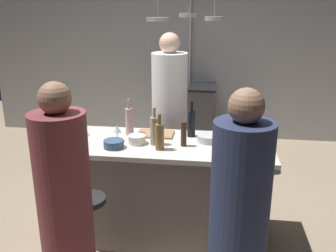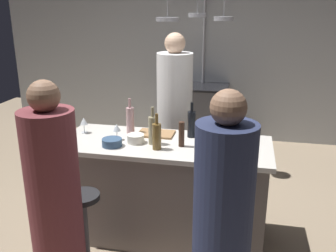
% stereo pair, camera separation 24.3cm
% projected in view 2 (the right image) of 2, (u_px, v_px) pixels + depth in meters
% --- Properties ---
extents(ground_plane, '(9.00, 9.00, 0.00)m').
position_uv_depth(ground_plane, '(165.00, 234.00, 3.43)').
color(ground_plane, gray).
extents(back_wall, '(6.40, 0.16, 2.60)m').
position_uv_depth(back_wall, '(205.00, 54.00, 5.68)').
color(back_wall, '#B2B7BC').
rests_on(back_wall, ground_plane).
extents(kitchen_island, '(1.80, 0.72, 0.90)m').
position_uv_depth(kitchen_island, '(164.00, 190.00, 3.29)').
color(kitchen_island, slate).
rests_on(kitchen_island, ground_plane).
extents(stove_range, '(0.80, 0.64, 0.89)m').
position_uv_depth(stove_range, '(200.00, 115.00, 5.57)').
color(stove_range, '#47474C').
rests_on(stove_range, ground_plane).
extents(chef, '(0.37, 0.37, 1.76)m').
position_uv_depth(chef, '(175.00, 123.00, 3.96)').
color(chef, white).
rests_on(chef, ground_plane).
extents(bar_stool_right, '(0.28, 0.28, 0.68)m').
position_uv_depth(bar_stool_right, '(223.00, 248.00, 2.63)').
color(bar_stool_right, '#4C4C51').
rests_on(bar_stool_right, ground_plane).
extents(guest_right, '(0.34, 0.34, 1.61)m').
position_uv_depth(guest_right, '(222.00, 236.00, 2.14)').
color(guest_right, '#262D4C').
rests_on(guest_right, ground_plane).
extents(bar_stool_left, '(0.28, 0.28, 0.68)m').
position_uv_depth(bar_stool_left, '(85.00, 230.00, 2.84)').
color(bar_stool_left, '#4C4C51').
rests_on(bar_stool_left, ground_plane).
extents(guest_left, '(0.34, 0.34, 1.60)m').
position_uv_depth(guest_left, '(56.00, 211.00, 2.40)').
color(guest_left, brown).
rests_on(guest_left, ground_plane).
extents(overhead_pot_rack, '(0.90, 1.36, 2.17)m').
position_uv_depth(overhead_pot_rack, '(197.00, 34.00, 4.73)').
color(overhead_pot_rack, gray).
rests_on(overhead_pot_rack, ground_plane).
extents(potted_plant, '(0.36, 0.36, 0.52)m').
position_uv_depth(potted_plant, '(61.00, 147.00, 4.72)').
color(potted_plant, brown).
rests_on(potted_plant, ground_plane).
extents(cutting_board, '(0.32, 0.22, 0.02)m').
position_uv_depth(cutting_board, '(156.00, 134.00, 3.35)').
color(cutting_board, '#997047').
rests_on(cutting_board, kitchen_island).
extents(pepper_mill, '(0.05, 0.05, 0.21)m').
position_uv_depth(pepper_mill, '(182.00, 134.00, 3.04)').
color(pepper_mill, '#382319').
rests_on(pepper_mill, kitchen_island).
extents(wine_bottle_rose, '(0.07, 0.07, 0.33)m').
position_uv_depth(wine_bottle_rose, '(130.00, 120.00, 3.33)').
color(wine_bottle_rose, '#B78C8E').
rests_on(wine_bottle_rose, kitchen_island).
extents(wine_bottle_dark, '(0.07, 0.07, 0.32)m').
position_uv_depth(wine_bottle_dark, '(192.00, 124.00, 3.25)').
color(wine_bottle_dark, black).
rests_on(wine_bottle_dark, kitchen_island).
extents(wine_bottle_white, '(0.07, 0.07, 0.32)m').
position_uv_depth(wine_bottle_white, '(153.00, 130.00, 3.09)').
color(wine_bottle_white, gray).
rests_on(wine_bottle_white, kitchen_island).
extents(wine_bottle_amber, '(0.07, 0.07, 0.30)m').
position_uv_depth(wine_bottle_amber, '(157.00, 136.00, 2.98)').
color(wine_bottle_amber, brown).
rests_on(wine_bottle_amber, kitchen_island).
extents(wine_bottle_green, '(0.07, 0.07, 0.30)m').
position_uv_depth(wine_bottle_green, '(233.00, 134.00, 3.03)').
color(wine_bottle_green, '#193D23').
rests_on(wine_bottle_green, kitchen_island).
extents(wine_glass_near_left_guest, '(0.07, 0.07, 0.15)m').
position_uv_depth(wine_glass_near_left_guest, '(84.00, 122.00, 3.36)').
color(wine_glass_near_left_guest, silver).
rests_on(wine_glass_near_left_guest, kitchen_island).
extents(wine_glass_by_chef, '(0.07, 0.07, 0.15)m').
position_uv_depth(wine_glass_by_chef, '(117.00, 128.00, 3.18)').
color(wine_glass_by_chef, silver).
rests_on(wine_glass_by_chef, kitchen_island).
extents(mixing_bowl_blue, '(0.17, 0.17, 0.06)m').
position_uv_depth(mixing_bowl_blue, '(112.00, 142.00, 3.06)').
color(mixing_bowl_blue, '#334C6B').
rests_on(mixing_bowl_blue, kitchen_island).
extents(mixing_bowl_ceramic, '(0.15, 0.15, 0.07)m').
position_uv_depth(mixing_bowl_ceramic, '(136.00, 139.00, 3.14)').
color(mixing_bowl_ceramic, silver).
rests_on(mixing_bowl_ceramic, kitchen_island).
extents(mixing_bowl_steel, '(0.21, 0.21, 0.06)m').
position_uv_depth(mixing_bowl_steel, '(208.00, 139.00, 3.14)').
color(mixing_bowl_steel, '#B7B7BC').
rests_on(mixing_bowl_steel, kitchen_island).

